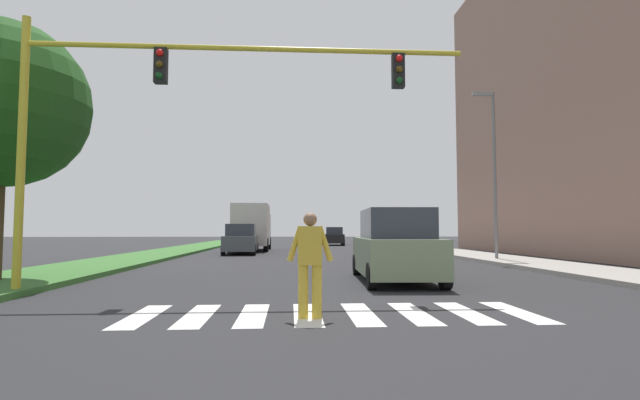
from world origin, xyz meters
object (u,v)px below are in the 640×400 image
(suv_crossing, at_px, (395,247))
(sedan_midblock, at_px, (241,240))
(street_lamp_right, at_px, (492,159))
(pedestrian_performer, at_px, (310,260))
(truck_box_delivery, at_px, (252,227))
(tree_mid, at_px, (1,104))
(traffic_light_gantry, at_px, (162,96))
(sedan_distant, at_px, (334,237))

(suv_crossing, distance_m, sedan_midblock, 16.22)
(street_lamp_right, height_order, pedestrian_performer, street_lamp_right)
(street_lamp_right, height_order, truck_box_delivery, street_lamp_right)
(sedan_midblock, bearing_deg, tree_mid, -106.76)
(traffic_light_gantry, height_order, sedan_midblock, traffic_light_gantry)
(suv_crossing, height_order, sedan_distant, suv_crossing)
(pedestrian_performer, bearing_deg, truck_box_delivery, 96.64)
(pedestrian_performer, bearing_deg, sedan_distant, 84.02)
(tree_mid, distance_m, street_lamp_right, 18.38)
(street_lamp_right, height_order, suv_crossing, street_lamp_right)
(street_lamp_right, distance_m, sedan_midblock, 14.61)
(street_lamp_right, bearing_deg, sedan_midblock, 147.79)
(suv_crossing, xyz_separation_m, sedan_distant, (1.22, 30.82, -0.16))
(truck_box_delivery, bearing_deg, traffic_light_gantry, -90.77)
(tree_mid, relative_size, sedan_distant, 1.57)
(truck_box_delivery, bearing_deg, sedan_distant, 58.65)
(pedestrian_performer, height_order, truck_box_delivery, truck_box_delivery)
(sedan_midblock, xyz_separation_m, sedan_distant, (6.97, 15.65, -0.04))
(tree_mid, height_order, traffic_light_gantry, tree_mid)
(street_lamp_right, relative_size, sedan_midblock, 1.68)
(pedestrian_performer, bearing_deg, street_lamp_right, 55.84)
(pedestrian_performer, relative_size, sedan_distant, 0.40)
(street_lamp_right, height_order, sedan_distant, street_lamp_right)
(tree_mid, xyz_separation_m, sedan_midblock, (4.65, 15.44, -3.87))
(pedestrian_performer, bearing_deg, sedan_midblock, 98.90)
(suv_crossing, bearing_deg, sedan_midblock, 110.77)
(traffic_light_gantry, distance_m, sedan_midblock, 17.77)
(tree_mid, bearing_deg, pedestrian_performer, -32.33)
(sedan_midblock, height_order, truck_box_delivery, truck_box_delivery)
(pedestrian_performer, distance_m, sedan_midblock, 20.65)
(tree_mid, distance_m, pedestrian_performer, 10.01)
(sedan_distant, distance_m, truck_box_delivery, 12.90)
(suv_crossing, bearing_deg, street_lamp_right, 51.04)
(street_lamp_right, xyz_separation_m, sedan_midblock, (-11.94, 7.52, -3.78))
(tree_mid, bearing_deg, sedan_midblock, 73.24)
(pedestrian_performer, xyz_separation_m, sedan_midblock, (-3.20, 20.40, -0.12))
(street_lamp_right, xyz_separation_m, truck_box_delivery, (-11.66, 12.18, -2.96))
(street_lamp_right, xyz_separation_m, pedestrian_performer, (-8.74, -12.88, -3.66))
(truck_box_delivery, bearing_deg, street_lamp_right, -46.26)
(suv_crossing, xyz_separation_m, sedan_midblock, (-5.75, 15.17, -0.12))
(street_lamp_right, distance_m, truck_box_delivery, 17.12)
(traffic_light_gantry, relative_size, street_lamp_right, 1.33)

